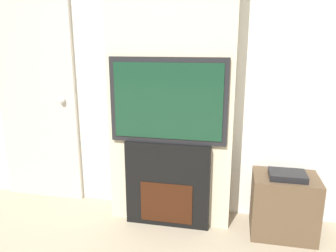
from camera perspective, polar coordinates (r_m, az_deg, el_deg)
wall_back at (r=2.89m, az=1.33°, el=10.84°), size 6.00×0.06×2.70m
chimney_breast at (r=2.72m, az=0.64°, el=10.61°), size 1.04×0.29×2.70m
fireplace at (r=2.82m, az=-0.01°, el=-10.03°), size 0.71×0.15×0.73m
television at (r=2.60m, az=-0.01°, el=4.38°), size 0.95×0.07×0.69m
media_stand at (r=2.87m, az=19.51°, el=-12.74°), size 0.50×0.37×0.55m
entry_door at (r=3.38m, az=-21.90°, el=5.12°), size 0.80×0.09×2.09m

